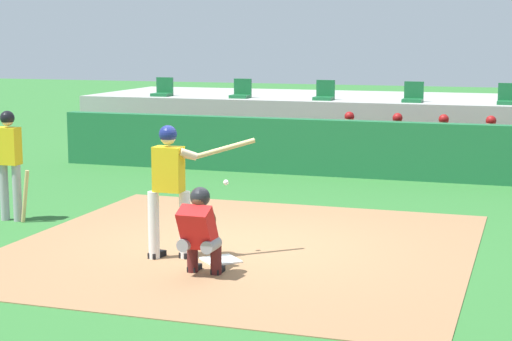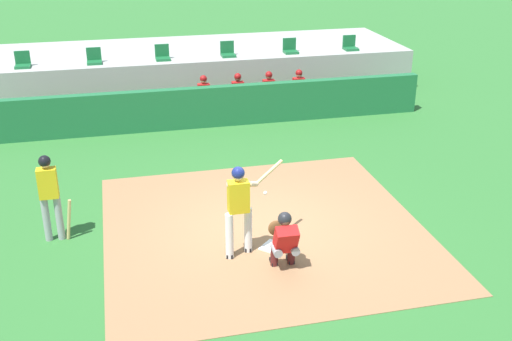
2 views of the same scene
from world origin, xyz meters
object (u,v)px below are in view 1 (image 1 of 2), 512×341
object	(u,v)px
batter_at_plate	(171,183)
stadium_seat_4	(508,98)
stadium_seat_1	(241,93)
dugout_player_2	(442,144)
dugout_player_0	(348,140)
dugout_player_3	(490,146)
stadium_seat_2	(324,94)
home_plate	(221,260)
stadium_seat_3	(413,96)
on_deck_batter	(10,158)
stadium_seat_0	(163,91)
catcher_crouched	(200,228)
dugout_player_1	(396,142)

from	to	relation	value
batter_at_plate	stadium_seat_4	distance (m)	10.97
stadium_seat_4	stadium_seat_1	bearing A→B (deg)	180.00
dugout_player_2	dugout_player_0	bearing A→B (deg)	180.00
batter_at_plate	dugout_player_3	distance (m)	8.99
dugout_player_0	stadium_seat_1	distance (m)	3.89
dugout_player_3	stadium_seat_2	world-z (taller)	stadium_seat_2
home_plate	dugout_player_3	world-z (taller)	dugout_player_3
dugout_player_2	stadium_seat_3	xyz separation A→B (m)	(-0.93, 2.03, 0.86)
dugout_player_3	stadium_seat_4	xyz separation A→B (m)	(0.26, 2.03, 0.86)
on_deck_batter	home_plate	bearing A→B (deg)	-17.95
batter_at_plate	stadium_seat_0	xyz separation A→B (m)	(-4.74, 10.24, 0.50)
stadium_seat_0	batter_at_plate	bearing A→B (deg)	-65.14
catcher_crouched	stadium_seat_1	distance (m)	11.39
home_plate	on_deck_batter	distance (m)	4.43
stadium_seat_0	stadium_seat_4	bearing A→B (deg)	0.00
catcher_crouched	dugout_player_3	xyz separation A→B (m)	(2.99, 8.84, 0.06)
on_deck_batter	stadium_seat_3	world-z (taller)	stadium_seat_3
dugout_player_3	stadium_seat_4	size ratio (longest dim) A/B	2.71
catcher_crouched	stadium_seat_2	world-z (taller)	stadium_seat_2
catcher_crouched	stadium_seat_1	bearing A→B (deg)	106.63
home_plate	stadium_seat_3	world-z (taller)	stadium_seat_3
stadium_seat_0	dugout_player_1	bearing A→B (deg)	-17.54
batter_at_plate	on_deck_batter	size ratio (longest dim) A/B	1.01
stadium_seat_2	stadium_seat_3	bearing A→B (deg)	0.00
batter_at_plate	dugout_player_3	xyz separation A→B (m)	(3.66, 8.20, -0.36)
dugout_player_1	on_deck_batter	bearing A→B (deg)	-126.95
dugout_player_1	stadium_seat_3	bearing A→B (deg)	88.25
catcher_crouched	dugout_player_3	distance (m)	9.33
home_plate	stadium_seat_2	distance (m)	10.35
dugout_player_0	stadium_seat_2	size ratio (longest dim) A/B	2.71
batter_at_plate	stadium_seat_4	xyz separation A→B (m)	(3.92, 10.24, 0.50)
dugout_player_0	home_plate	bearing A→B (deg)	-89.68
home_plate	dugout_player_0	bearing A→B (deg)	90.32
stadium_seat_2	dugout_player_2	bearing A→B (deg)	-33.33
dugout_player_0	stadium_seat_3	xyz separation A→B (m)	(1.13, 2.03, 0.86)
dugout_player_1	stadium_seat_4	distance (m)	3.14
on_deck_batter	dugout_player_1	size ratio (longest dim) A/B	1.37
on_deck_batter	stadium_seat_1	size ratio (longest dim) A/B	3.72
dugout_player_2	dugout_player_3	size ratio (longest dim) A/B	1.00
catcher_crouched	stadium_seat_3	world-z (taller)	stadium_seat_3
dugout_player_3	stadium_seat_0	bearing A→B (deg)	166.39
on_deck_batter	stadium_seat_0	size ratio (longest dim) A/B	3.72
home_plate	stadium_seat_0	size ratio (longest dim) A/B	0.92
on_deck_batter	dugout_player_3	bearing A→B (deg)	43.85
dugout_player_3	dugout_player_0	bearing A→B (deg)	180.00
home_plate	dugout_player_2	bearing A→B (deg)	76.13
catcher_crouched	stadium_seat_2	bearing A→B (deg)	95.68
dugout_player_0	stadium_seat_4	distance (m)	3.97
on_deck_batter	stadium_seat_2	distance (m)	9.36
dugout_player_0	dugout_player_1	xyz separation A→B (m)	(1.07, 0.00, 0.00)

